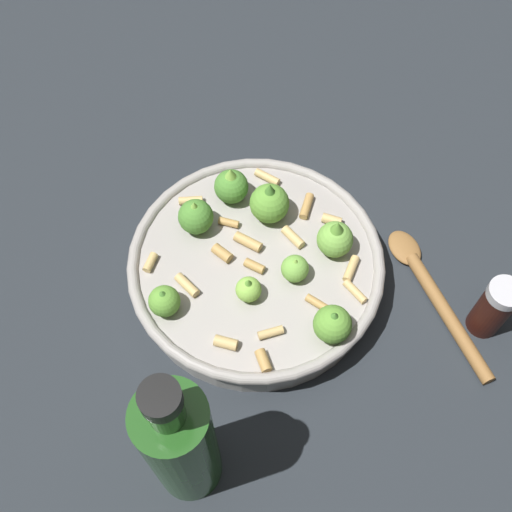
{
  "coord_description": "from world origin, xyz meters",
  "views": [
    {
      "loc": [
        0.23,
        -0.27,
        0.66
      ],
      "look_at": [
        0.0,
        0.0,
        0.06
      ],
      "focal_mm": 43.06,
      "sensor_mm": 36.0,
      "label": 1
    }
  ],
  "objects": [
    {
      "name": "olive_oil_bottle",
      "position": [
        0.09,
        -0.21,
        0.1
      ],
      "size": [
        0.06,
        0.06,
        0.25
      ],
      "color": "#1E4C19",
      "rests_on": "ground"
    },
    {
      "name": "ground_plane",
      "position": [
        0.0,
        0.0,
        0.0
      ],
      "size": [
        2.4,
        2.4,
        0.0
      ],
      "primitive_type": "plane",
      "color": "#23282D"
    },
    {
      "name": "cooking_pan",
      "position": [
        -0.0,
        0.0,
        0.03
      ],
      "size": [
        0.3,
        0.3,
        0.11
      ],
      "color": "#9E9993",
      "rests_on": "ground"
    },
    {
      "name": "wooden_spoon",
      "position": [
        0.17,
        0.12,
        0.01
      ],
      "size": [
        0.2,
        0.12,
        0.02
      ],
      "color": "olive",
      "rests_on": "ground"
    },
    {
      "name": "pepper_shaker",
      "position": [
        0.24,
        0.12,
        0.04
      ],
      "size": [
        0.04,
        0.04,
        0.09
      ],
      "color": "#33140F",
      "rests_on": "ground"
    }
  ]
}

